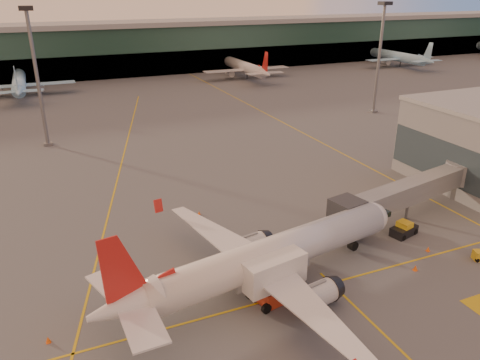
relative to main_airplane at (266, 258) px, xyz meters
name	(u,v)px	position (x,y,z in m)	size (l,w,h in m)	color
ground	(315,325)	(1.64, -7.10, -3.46)	(600.00, 600.00, 0.00)	#4C4F54
taxi_markings	(136,173)	(-5.68, 37.39, -3.46)	(100.12, 173.00, 0.01)	gold
terminal	(96,50)	(1.64, 134.70, 5.30)	(400.00, 20.00, 17.60)	#19382D
mast_west_near	(36,68)	(-18.36, 58.90, 11.40)	(2.40, 2.40, 25.60)	slate
mast_east_near	(380,50)	(56.64, 54.90, 11.40)	(2.40, 2.40, 25.60)	slate
distant_aircraft_row	(145,85)	(12.47, 110.90, -3.46)	(350.00, 34.00, 13.00)	#94CFF7
main_airplane	(266,258)	(0.00, 0.00, 0.00)	(35.18, 31.92, 10.66)	silver
jet_bridge	(415,190)	(25.41, 6.90, 0.25)	(26.79, 8.36, 5.46)	slate
catering_truck	(273,276)	(-0.23, -2.14, -0.65)	(6.78, 3.84, 4.96)	red
pushback_tug	(404,230)	(20.76, 3.09, -2.74)	(3.83, 2.66, 1.79)	black
cone_nose	(428,249)	(20.68, -1.14, -3.19)	(0.45, 0.45, 0.57)	#F75C0D
cone_tail	(48,340)	(-20.89, 0.20, -3.18)	(0.46, 0.46, 0.59)	#F75C0D
cone_wing_left	(199,213)	(-0.89, 18.54, -3.21)	(0.41, 0.41, 0.52)	#F75C0D
cone_fwd	(415,268)	(16.44, -3.67, -3.15)	(0.51, 0.51, 0.64)	#F75C0D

